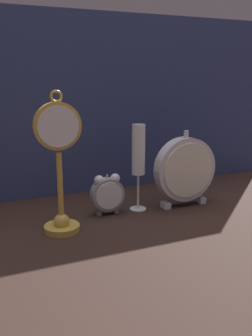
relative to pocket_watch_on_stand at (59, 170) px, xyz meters
name	(u,v)px	position (x,y,z in m)	size (l,w,h in m)	color
ground_plane	(138,223)	(0.20, -0.03, -0.16)	(4.00, 4.00, 0.00)	black
fabric_backdrop_drape	(96,105)	(0.20, 0.30, 0.13)	(1.40, 0.01, 0.58)	navy
pocket_watch_on_stand	(59,170)	(0.00, 0.00, 0.00)	(0.12, 0.09, 0.35)	gold
alarm_clock_twin_bell	(107,193)	(0.15, 0.06, -0.10)	(0.09, 0.03, 0.12)	gray
mantel_clock_silver	(185,170)	(0.39, 0.04, -0.05)	(0.19, 0.04, 0.23)	silver
champagne_flute	(138,156)	(0.24, 0.07, 0.00)	(0.05, 0.05, 0.25)	silver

